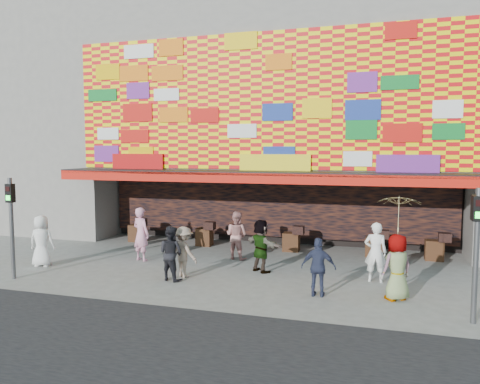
{
  "coord_description": "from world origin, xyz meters",
  "views": [
    {
      "loc": [
        4.16,
        -12.57,
        3.83
      ],
      "look_at": [
        -0.23,
        2.0,
        2.43
      ],
      "focal_mm": 35.0,
      "sensor_mm": 36.0,
      "label": 1
    }
  ],
  "objects_px": {
    "signal_left": "(11,216)",
    "ped_g": "(397,267)",
    "ped_a": "(42,241)",
    "ped_h": "(376,252)",
    "ped_i": "(236,235)",
    "ped_c": "(171,253)",
    "signal_right": "(477,240)",
    "ped_f": "(261,246)",
    "ped_b": "(141,234)",
    "ped_d": "(184,252)",
    "ped_e": "(319,267)",
    "parasol": "(399,215)"
  },
  "relations": [
    {
      "from": "signal_left",
      "to": "ped_e",
      "type": "xyz_separation_m",
      "value": [
        8.88,
        0.92,
        -1.09
      ]
    },
    {
      "from": "ped_d",
      "to": "ped_e",
      "type": "xyz_separation_m",
      "value": [
        4.1,
        -0.69,
        0.01
      ]
    },
    {
      "from": "ped_i",
      "to": "signal_left",
      "type": "bearing_deg",
      "value": 51.75
    },
    {
      "from": "signal_left",
      "to": "ped_b",
      "type": "distance_m",
      "value": 4.13
    },
    {
      "from": "signal_right",
      "to": "ped_b",
      "type": "xyz_separation_m",
      "value": [
        -9.88,
        3.14,
        -0.94
      ]
    },
    {
      "from": "ped_b",
      "to": "ped_h",
      "type": "relative_size",
      "value": 1.06
    },
    {
      "from": "signal_right",
      "to": "ped_h",
      "type": "height_order",
      "value": "signal_right"
    },
    {
      "from": "ped_b",
      "to": "ped_f",
      "type": "bearing_deg",
      "value": -164.16
    },
    {
      "from": "ped_c",
      "to": "parasol",
      "type": "xyz_separation_m",
      "value": [
        6.28,
        -0.02,
        1.39
      ]
    },
    {
      "from": "ped_b",
      "to": "ped_g",
      "type": "xyz_separation_m",
      "value": [
        8.31,
        -1.95,
        -0.07
      ]
    },
    {
      "from": "ped_c",
      "to": "ped_h",
      "type": "relative_size",
      "value": 0.92
    },
    {
      "from": "ped_a",
      "to": "ped_i",
      "type": "relative_size",
      "value": 1.0
    },
    {
      "from": "ped_a",
      "to": "parasol",
      "type": "relative_size",
      "value": 0.87
    },
    {
      "from": "signal_right",
      "to": "ped_e",
      "type": "height_order",
      "value": "signal_right"
    },
    {
      "from": "ped_d",
      "to": "parasol",
      "type": "relative_size",
      "value": 0.79
    },
    {
      "from": "ped_f",
      "to": "ped_d",
      "type": "bearing_deg",
      "value": 66.58
    },
    {
      "from": "signal_right",
      "to": "ped_f",
      "type": "distance_m",
      "value": 6.35
    },
    {
      "from": "ped_d",
      "to": "ped_e",
      "type": "bearing_deg",
      "value": -166.66
    },
    {
      "from": "signal_left",
      "to": "ped_c",
      "type": "bearing_deg",
      "value": 14.98
    },
    {
      "from": "signal_left",
      "to": "ped_e",
      "type": "relative_size",
      "value": 1.95
    },
    {
      "from": "ped_g",
      "to": "ped_h",
      "type": "distance_m",
      "value": 1.65
    },
    {
      "from": "signal_left",
      "to": "ped_g",
      "type": "xyz_separation_m",
      "value": [
        10.82,
        1.19,
        -1.01
      ]
    },
    {
      "from": "ped_b",
      "to": "ped_c",
      "type": "height_order",
      "value": "ped_b"
    },
    {
      "from": "ped_c",
      "to": "ped_i",
      "type": "height_order",
      "value": "ped_i"
    },
    {
      "from": "ped_b",
      "to": "parasol",
      "type": "bearing_deg",
      "value": -173.9
    },
    {
      "from": "signal_right",
      "to": "ped_c",
      "type": "bearing_deg",
      "value": 171.21
    },
    {
      "from": "ped_d",
      "to": "ped_e",
      "type": "distance_m",
      "value": 4.16
    },
    {
      "from": "ped_a",
      "to": "ped_f",
      "type": "bearing_deg",
      "value": -179.95
    },
    {
      "from": "ped_b",
      "to": "ped_f",
      "type": "xyz_separation_m",
      "value": [
        4.33,
        -0.26,
        -0.1
      ]
    },
    {
      "from": "signal_left",
      "to": "ped_c",
      "type": "xyz_separation_m",
      "value": [
        4.54,
        1.22,
        -1.06
      ]
    },
    {
      "from": "ped_c",
      "to": "ped_b",
      "type": "bearing_deg",
      "value": -27.83
    },
    {
      "from": "ped_e",
      "to": "parasol",
      "type": "xyz_separation_m",
      "value": [
        1.94,
        0.27,
        1.42
      ]
    },
    {
      "from": "ped_c",
      "to": "parasol",
      "type": "bearing_deg",
      "value": -164.48
    },
    {
      "from": "signal_left",
      "to": "ped_g",
      "type": "relative_size",
      "value": 1.77
    },
    {
      "from": "ped_f",
      "to": "ped_i",
      "type": "relative_size",
      "value": 0.99
    },
    {
      "from": "ped_c",
      "to": "ped_g",
      "type": "bearing_deg",
      "value": -164.48
    },
    {
      "from": "ped_f",
      "to": "ped_h",
      "type": "bearing_deg",
      "value": -147.01
    },
    {
      "from": "signal_left",
      "to": "ped_f",
      "type": "height_order",
      "value": "signal_left"
    },
    {
      "from": "ped_a",
      "to": "ped_c",
      "type": "bearing_deg",
      "value": 165.62
    },
    {
      "from": "signal_right",
      "to": "ped_f",
      "type": "relative_size",
      "value": 1.82
    },
    {
      "from": "ped_f",
      "to": "signal_right",
      "type": "bearing_deg",
      "value": -172.25
    },
    {
      "from": "ped_c",
      "to": "ped_g",
      "type": "height_order",
      "value": "ped_g"
    },
    {
      "from": "ped_b",
      "to": "ped_f",
      "type": "relative_size",
      "value": 1.12
    },
    {
      "from": "ped_a",
      "to": "ped_h",
      "type": "bearing_deg",
      "value": 175.72
    },
    {
      "from": "signal_left",
      "to": "ped_a",
      "type": "relative_size",
      "value": 1.78
    },
    {
      "from": "ped_e",
      "to": "ped_i",
      "type": "relative_size",
      "value": 0.92
    },
    {
      "from": "ped_b",
      "to": "ped_h",
      "type": "xyz_separation_m",
      "value": [
        7.76,
        -0.39,
        -0.05
      ]
    },
    {
      "from": "parasol",
      "to": "ped_g",
      "type": "bearing_deg",
      "value": 0.0
    },
    {
      "from": "signal_right",
      "to": "ped_i",
      "type": "xyz_separation_m",
      "value": [
        -6.8,
        4.29,
        -1.02
      ]
    },
    {
      "from": "ped_e",
      "to": "ped_f",
      "type": "distance_m",
      "value": 2.82
    }
  ]
}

